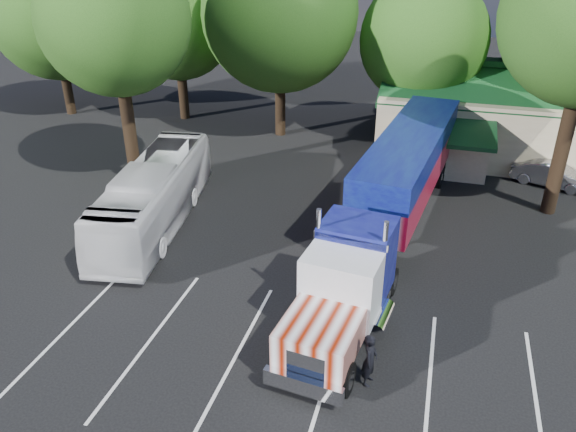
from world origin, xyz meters
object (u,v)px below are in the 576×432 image
(semi_truck, at_px, (396,187))
(woman, at_px, (370,360))
(tour_bus, at_px, (155,195))
(bicycle, at_px, (351,202))
(silver_sedan, at_px, (552,174))

(semi_truck, distance_m, woman, 10.04)
(woman, bearing_deg, tour_bus, 63.67)
(tour_bus, bearing_deg, bicycle, 16.03)
(woman, relative_size, silver_sedan, 0.44)
(semi_truck, distance_m, tour_bus, 11.34)
(semi_truck, xyz_separation_m, woman, (0.39, -9.91, -1.55))
(semi_truck, height_order, bicycle, semi_truck)
(woman, relative_size, bicycle, 1.09)
(semi_truck, xyz_separation_m, bicycle, (-2.31, 2.02, -2.03))
(semi_truck, distance_m, silver_sedan, 11.42)
(bicycle, distance_m, silver_sedan, 11.86)
(semi_truck, relative_size, tour_bus, 1.88)
(woman, bearing_deg, semi_truck, 10.25)
(bicycle, bearing_deg, semi_truck, -35.79)
(bicycle, relative_size, tour_bus, 0.15)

